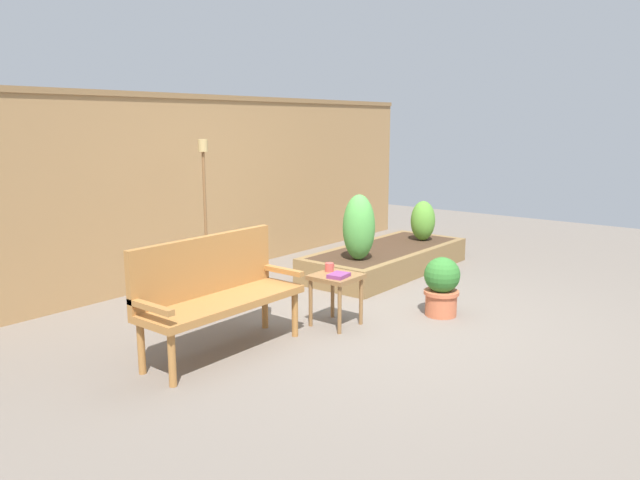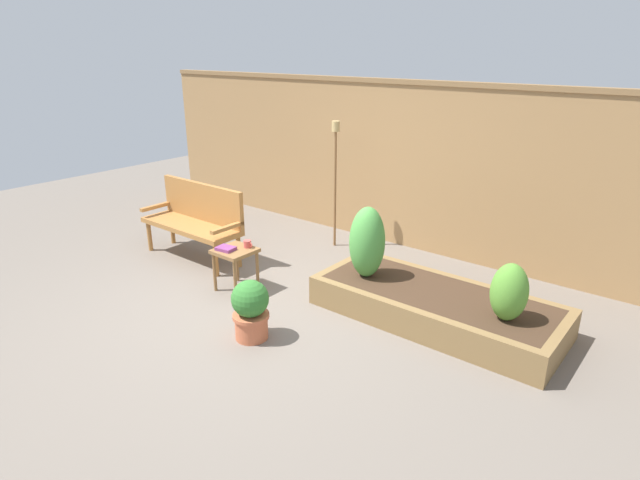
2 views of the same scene
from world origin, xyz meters
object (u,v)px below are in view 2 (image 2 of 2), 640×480
object	(u,v)px
cup_on_table	(248,244)
shrub_far_corner	(509,292)
side_table	(235,256)
tiki_torch	(335,162)
garden_bench	(196,216)
potted_boxwood	(251,308)
book_on_table	(226,248)
shrub_near_bench	(367,242)

from	to	relation	value
cup_on_table	shrub_far_corner	distance (m)	2.73
side_table	tiki_torch	size ratio (longest dim) A/B	0.29
cup_on_table	tiki_torch	xyz separation A→B (m)	(-0.06, 1.65, 0.63)
garden_bench	potted_boxwood	bearing A→B (deg)	-26.65
tiki_torch	potted_boxwood	bearing A→B (deg)	-70.23
garden_bench	potted_boxwood	world-z (taller)	garden_bench
side_table	cup_on_table	bearing A→B (deg)	61.89
shrub_far_corner	cup_on_table	bearing A→B (deg)	-169.05
book_on_table	side_table	bearing A→B (deg)	43.47
side_table	tiki_torch	world-z (taller)	tiki_torch
garden_bench	book_on_table	bearing A→B (deg)	-23.19
shrub_near_bench	potted_boxwood	bearing A→B (deg)	-107.96
cup_on_table	garden_bench	bearing A→B (deg)	168.04
side_table	cup_on_table	distance (m)	0.19
shrub_near_bench	tiki_torch	size ratio (longest dim) A/B	0.45
side_table	shrub_near_bench	size ratio (longest dim) A/B	0.64
side_table	book_on_table	bearing A→B (deg)	-128.66
side_table	potted_boxwood	distance (m)	1.07
book_on_table	tiki_torch	distance (m)	1.96
cup_on_table	book_on_table	xyz separation A→B (m)	(-0.13, -0.20, -0.02)
cup_on_table	tiki_torch	distance (m)	1.76
potted_boxwood	shrub_near_bench	bearing A→B (deg)	72.04
garden_bench	tiki_torch	distance (m)	1.89
book_on_table	garden_bench	bearing A→B (deg)	148.93
garden_bench	shrub_near_bench	distance (m)	2.41
cup_on_table	shrub_far_corner	size ratio (longest dim) A/B	0.22
potted_boxwood	tiki_torch	world-z (taller)	tiki_torch
potted_boxwood	cup_on_table	bearing A→B (deg)	137.05
potted_boxwood	garden_bench	bearing A→B (deg)	153.35
shrub_far_corner	shrub_near_bench	bearing A→B (deg)	180.00
book_on_table	shrub_near_bench	distance (m)	1.53
shrub_near_bench	tiki_torch	distance (m)	1.76
cup_on_table	tiki_torch	world-z (taller)	tiki_torch
book_on_table	potted_boxwood	distance (m)	1.09
side_table	potted_boxwood	bearing A→B (deg)	-35.38
garden_bench	potted_boxwood	xyz separation A→B (m)	(1.99, -1.00, -0.24)
garden_bench	potted_boxwood	size ratio (longest dim) A/B	2.51
garden_bench	shrub_far_corner	distance (m)	3.88
side_table	tiki_torch	xyz separation A→B (m)	(0.01, 1.78, 0.75)
tiki_torch	book_on_table	bearing A→B (deg)	-92.11
potted_boxwood	tiki_torch	bearing A→B (deg)	109.77
potted_boxwood	shrub_near_bench	world-z (taller)	shrub_near_bench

